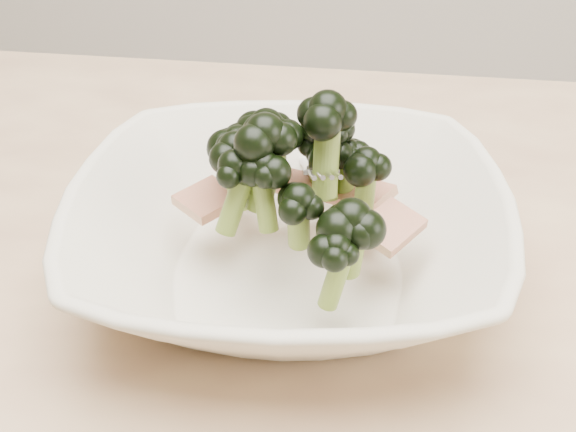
% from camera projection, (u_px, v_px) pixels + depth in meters
% --- Properties ---
extents(dining_table, '(1.20, 0.80, 0.75)m').
position_uv_depth(dining_table, '(263.00, 403.00, 0.58)').
color(dining_table, tan).
rests_on(dining_table, ground).
extents(broccoli_dish, '(0.31, 0.31, 0.14)m').
position_uv_depth(broccoli_dish, '(289.00, 225.00, 0.52)').
color(broccoli_dish, beige).
rests_on(broccoli_dish, dining_table).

